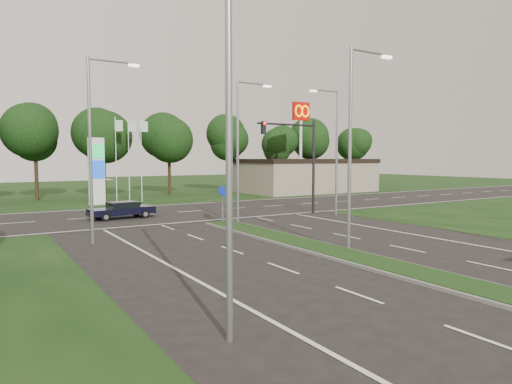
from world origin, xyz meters
TOP-DOWN VIEW (x-y plane):
  - ground at (0.00, 0.00)m, footprint 160.00×160.00m
  - verge_far at (0.00, 55.00)m, footprint 160.00×50.00m
  - cross_road at (0.00, 24.00)m, footprint 160.00×12.00m
  - median_kerb at (0.00, 4.00)m, footprint 2.00×26.00m
  - commercial_building at (22.00, 36.00)m, footprint 16.00×9.00m
  - streetlight_median_near at (1.00, 6.00)m, footprint 2.53×0.22m
  - streetlight_median_far at (1.00, 16.00)m, footprint 2.53×0.22m
  - streetlight_left_near at (-8.30, 0.00)m, footprint 2.53×0.22m
  - streetlight_left_far at (-8.30, 14.00)m, footprint 2.53×0.22m
  - streetlight_right_far at (8.80, 16.00)m, footprint 2.53×0.22m
  - traffic_signal at (7.19, 18.00)m, footprint 5.10×0.42m
  - median_signs at (0.00, 16.40)m, footprint 1.16×1.76m
  - gas_pylon at (-3.79, 33.05)m, footprint 5.80×1.26m
  - mcdonalds_sign at (18.00, 31.97)m, footprint 2.20×0.47m
  - treeline_far at (0.10, 39.93)m, footprint 6.00×6.00m
  - navy_sedan at (-4.69, 22.58)m, footprint 4.44×2.13m

SIDE VIEW (x-z plane):
  - ground at x=0.00m, z-range 0.00..0.00m
  - verge_far at x=0.00m, z-range -0.01..0.01m
  - cross_road at x=0.00m, z-range -0.01..0.01m
  - median_kerb at x=0.00m, z-range 0.00..0.12m
  - navy_sedan at x=-4.69m, z-range 0.04..1.23m
  - median_signs at x=0.00m, z-range 0.52..2.90m
  - commercial_building at x=22.00m, z-range 0.00..4.00m
  - gas_pylon at x=-3.79m, z-range -0.80..7.20m
  - traffic_signal at x=7.19m, z-range 1.15..8.15m
  - streetlight_median_near at x=1.00m, z-range 0.58..9.58m
  - streetlight_median_far at x=1.00m, z-range 0.58..9.58m
  - streetlight_left_near at x=-8.30m, z-range 0.58..9.58m
  - streetlight_left_far at x=-8.30m, z-range 0.58..9.58m
  - streetlight_right_far at x=8.80m, z-range 0.58..9.58m
  - treeline_far at x=0.10m, z-range 1.88..11.78m
  - mcdonalds_sign at x=18.00m, z-range 2.79..13.19m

